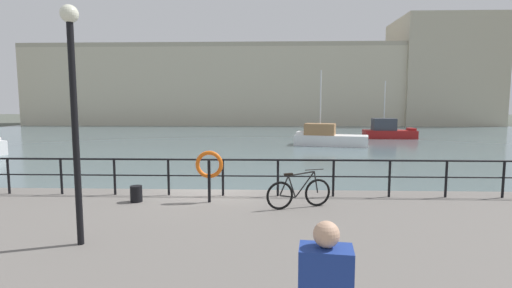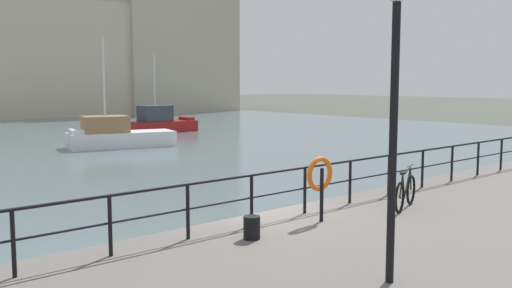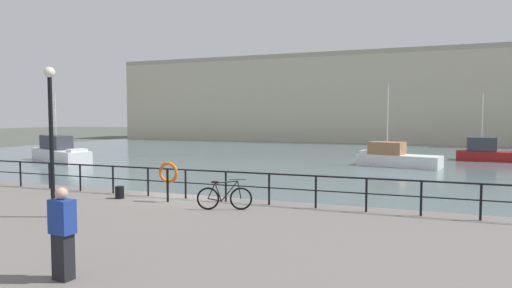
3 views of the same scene
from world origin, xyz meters
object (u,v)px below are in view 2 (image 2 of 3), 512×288
(moored_blue_motorboat, at_px, (160,122))
(mooring_bollard, at_px, (252,228))
(moored_white_yacht, at_px, (117,135))
(parked_bicycle, at_px, (405,192))
(quay_lamp_post, at_px, (394,91))
(life_ring_stand, at_px, (320,176))

(moored_blue_motorboat, height_order, mooring_bollard, moored_blue_motorboat)
(moored_white_yacht, relative_size, mooring_bollard, 14.57)
(moored_white_yacht, distance_m, mooring_bollard, 23.76)
(moored_white_yacht, height_order, mooring_bollard, moored_white_yacht)
(parked_bicycle, height_order, quay_lamp_post, quay_lamp_post)
(mooring_bollard, xyz_separation_m, life_ring_stand, (1.99, 0.09, 0.75))
(moored_white_yacht, distance_m, quay_lamp_post, 26.82)
(life_ring_stand, bearing_deg, mooring_bollard, -177.53)
(parked_bicycle, xyz_separation_m, life_ring_stand, (-2.38, 0.54, 0.59))
(moored_white_yacht, height_order, life_ring_stand, moored_white_yacht)
(moored_blue_motorboat, xyz_separation_m, quay_lamp_post, (-15.87, -32.29, 2.91))
(mooring_bollard, relative_size, life_ring_stand, 0.31)
(moored_white_yacht, distance_m, moored_blue_motorboat, 10.15)
(moored_blue_motorboat, height_order, parked_bicycle, moored_blue_motorboat)
(parked_bicycle, distance_m, life_ring_stand, 2.51)
(moored_blue_motorboat, bearing_deg, quay_lamp_post, -112.49)
(moored_blue_motorboat, distance_m, parked_bicycle, 31.82)
(moored_white_yacht, distance_m, life_ring_stand, 23.06)
(moored_blue_motorboat, relative_size, parked_bicycle, 3.49)
(moored_white_yacht, distance_m, parked_bicycle, 23.00)
(quay_lamp_post, bearing_deg, life_ring_stand, 58.46)
(moored_white_yacht, xyz_separation_m, quay_lamp_post, (-8.58, -25.24, 2.97))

